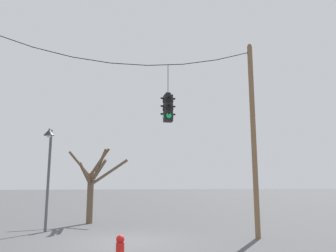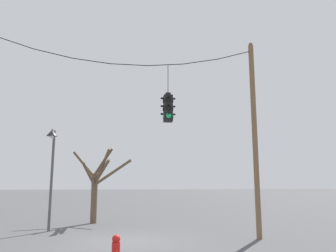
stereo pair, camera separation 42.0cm
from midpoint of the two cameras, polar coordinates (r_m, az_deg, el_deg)
name	(u,v)px [view 2 (the right image)]	position (r m, az deg, el deg)	size (l,w,h in m)	color
ground_plane	(125,242)	(12.67, -6.46, -19.38)	(200.00, 200.00, 0.00)	#4C4C4F
utility_pole_right	(255,136)	(13.63, 15.73, -1.69)	(0.21, 0.21, 7.94)	brown
span_wire	(129,58)	(13.26, -5.84, 11.78)	(10.14, 0.03, 0.90)	black
traffic_light_near_left_pole	(168,108)	(12.81, 0.94, 3.17)	(0.58, 0.58, 2.31)	black
street_lamp	(52,155)	(15.63, -18.86, -4.80)	(0.47, 0.81, 4.51)	#515156
bare_tree	(97,184)	(18.16, -11.64, -9.82)	(3.26, 1.88, 3.94)	brown
fire_hydrant	(116,249)	(9.27, -7.70, -20.50)	(0.22, 0.30, 0.75)	red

